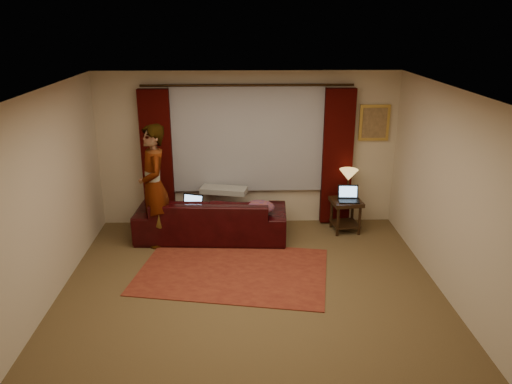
# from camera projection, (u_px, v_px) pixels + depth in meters

# --- Properties ---
(floor) EXTENTS (5.00, 5.00, 0.01)m
(floor) POSITION_uv_depth(u_px,v_px,m) (251.00, 296.00, 6.44)
(floor) COLOR brown
(floor) RESTS_ON ground
(ceiling) EXTENTS (5.00, 5.00, 0.02)m
(ceiling) POSITION_uv_depth(u_px,v_px,m) (250.00, 93.00, 5.58)
(ceiling) COLOR silver
(ceiling) RESTS_ON ground
(wall_back) EXTENTS (5.00, 0.02, 2.60)m
(wall_back) POSITION_uv_depth(u_px,v_px,m) (248.00, 150.00, 8.37)
(wall_back) COLOR beige
(wall_back) RESTS_ON ground
(wall_front) EXTENTS (5.00, 0.02, 2.60)m
(wall_front) POSITION_uv_depth(u_px,v_px,m) (258.00, 320.00, 3.65)
(wall_front) COLOR beige
(wall_front) RESTS_ON ground
(wall_left) EXTENTS (0.02, 5.00, 2.60)m
(wall_left) POSITION_uv_depth(u_px,v_px,m) (41.00, 204.00, 5.94)
(wall_left) COLOR beige
(wall_left) RESTS_ON ground
(wall_right) EXTENTS (0.02, 5.00, 2.60)m
(wall_right) POSITION_uv_depth(u_px,v_px,m) (455.00, 199.00, 6.08)
(wall_right) COLOR beige
(wall_right) RESTS_ON ground
(sheer_curtain) EXTENTS (2.50, 0.05, 1.80)m
(sheer_curtain) POSITION_uv_depth(u_px,v_px,m) (248.00, 139.00, 8.24)
(sheer_curtain) COLOR #9D9DA5
(sheer_curtain) RESTS_ON wall_back
(drape_left) EXTENTS (0.50, 0.14, 2.30)m
(drape_left) POSITION_uv_depth(u_px,v_px,m) (157.00, 159.00, 8.26)
(drape_left) COLOR black
(drape_left) RESTS_ON floor
(drape_right) EXTENTS (0.50, 0.14, 2.30)m
(drape_right) POSITION_uv_depth(u_px,v_px,m) (337.00, 158.00, 8.35)
(drape_right) COLOR black
(drape_right) RESTS_ON floor
(curtain_rod) EXTENTS (0.04, 0.04, 3.40)m
(curtain_rod) POSITION_uv_depth(u_px,v_px,m) (247.00, 85.00, 7.91)
(curtain_rod) COLOR black
(curtain_rod) RESTS_ON wall_back
(picture_frame) EXTENTS (0.50, 0.04, 0.60)m
(picture_frame) POSITION_uv_depth(u_px,v_px,m) (374.00, 123.00, 8.25)
(picture_frame) COLOR gold
(picture_frame) RESTS_ON wall_back
(sofa) EXTENTS (2.45, 1.18, 0.97)m
(sofa) POSITION_uv_depth(u_px,v_px,m) (211.00, 209.00, 8.01)
(sofa) COLOR black
(sofa) RESTS_ON floor
(throw_blanket) EXTENTS (0.80, 0.46, 0.09)m
(throw_blanket) POSITION_uv_depth(u_px,v_px,m) (224.00, 175.00, 8.14)
(throw_blanket) COLOR gray
(throw_blanket) RESTS_ON sofa
(clothing_pile) EXTENTS (0.56, 0.47, 0.21)m
(clothing_pile) POSITION_uv_depth(u_px,v_px,m) (259.00, 208.00, 7.78)
(clothing_pile) COLOR brown
(clothing_pile) RESTS_ON sofa
(laptop_sofa) EXTENTS (0.44, 0.46, 0.25)m
(laptop_sofa) POSITION_uv_depth(u_px,v_px,m) (190.00, 205.00, 7.87)
(laptop_sofa) COLOR black
(laptop_sofa) RESTS_ON sofa
(area_rug) EXTENTS (2.89, 2.18, 0.01)m
(area_rug) POSITION_uv_depth(u_px,v_px,m) (233.00, 271.00, 7.06)
(area_rug) COLOR maroon
(area_rug) RESTS_ON floor
(end_table) EXTENTS (0.53, 0.53, 0.55)m
(end_table) POSITION_uv_depth(u_px,v_px,m) (345.00, 216.00, 8.31)
(end_table) COLOR black
(end_table) RESTS_ON floor
(tiffany_lamp) EXTENTS (0.35, 0.35, 0.49)m
(tiffany_lamp) POSITION_uv_depth(u_px,v_px,m) (348.00, 184.00, 8.24)
(tiffany_lamp) COLOR olive
(tiffany_lamp) RESTS_ON end_table
(laptop_table) EXTENTS (0.35, 0.38, 0.24)m
(laptop_table) POSITION_uv_depth(u_px,v_px,m) (349.00, 194.00, 8.12)
(laptop_table) COLOR black
(laptop_table) RESTS_ON end_table
(person) EXTENTS (0.71, 0.71, 1.91)m
(person) POSITION_uv_depth(u_px,v_px,m) (154.00, 186.00, 7.62)
(person) COLOR gray
(person) RESTS_ON floor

